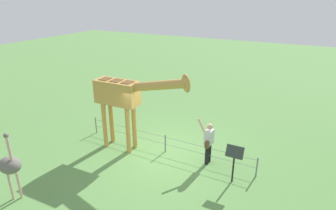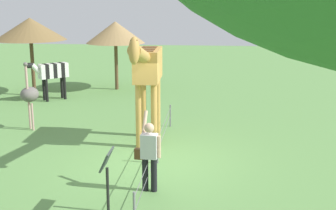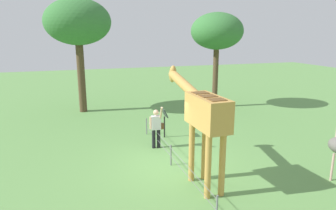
# 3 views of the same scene
# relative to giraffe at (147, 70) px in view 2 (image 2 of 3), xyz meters

# --- Properties ---
(ground_plane) EXTENTS (60.00, 60.00, 0.00)m
(ground_plane) POSITION_rel_giraffe_xyz_m (1.47, 0.31, -2.22)
(ground_plane) COLOR #60934C
(giraffe) EXTENTS (3.87, 0.76, 3.40)m
(giraffe) POSITION_rel_giraffe_xyz_m (0.00, 0.00, 0.00)
(giraffe) COLOR #C69347
(giraffe) RESTS_ON ground_plane
(visitor) EXTENTS (0.57, 0.59, 1.77)m
(visitor) POSITION_rel_giraffe_xyz_m (3.21, 0.51, -1.32)
(visitor) COLOR black
(visitor) RESTS_ON ground_plane
(zebra) EXTENTS (1.44, 1.54, 1.66)m
(zebra) POSITION_rel_giraffe_xyz_m (-5.57, -4.85, -1.06)
(zebra) COLOR black
(zebra) RESTS_ON ground_plane
(ostrich) EXTENTS (0.70, 0.56, 2.25)m
(ostrich) POSITION_rel_giraffe_xyz_m (-1.21, -4.03, -1.05)
(ostrich) COLOR #CC9E93
(ostrich) RESTS_ON ground_plane
(shade_hut_near) EXTENTS (3.07, 3.07, 3.39)m
(shade_hut_near) POSITION_rel_giraffe_xyz_m (-6.41, -6.01, 0.68)
(shade_hut_near) COLOR brown
(shade_hut_near) RESTS_ON ground_plane
(shade_hut_far) EXTENTS (2.71, 2.71, 3.17)m
(shade_hut_far) POSITION_rel_giraffe_xyz_m (-8.10, -2.65, 0.44)
(shade_hut_far) COLOR brown
(shade_hut_far) RESTS_ON ground_plane
(info_sign) EXTENTS (0.56, 0.21, 1.32)m
(info_sign) POSITION_rel_giraffe_xyz_m (4.33, -0.17, -1.27)
(info_sign) COLOR black
(info_sign) RESTS_ON ground_plane
(wire_fence) EXTENTS (7.05, 0.05, 0.75)m
(wire_fence) POSITION_rel_giraffe_xyz_m (1.47, 0.48, -1.82)
(wire_fence) COLOR slate
(wire_fence) RESTS_ON ground_plane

